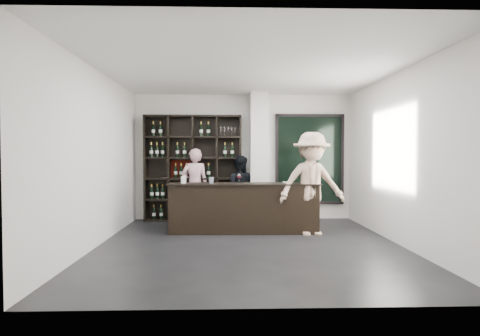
{
  "coord_description": "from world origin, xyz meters",
  "views": [
    {
      "loc": [
        -0.36,
        -6.6,
        1.5
      ],
      "look_at": [
        -0.12,
        1.1,
        1.25
      ],
      "focal_mm": 30.0,
      "sensor_mm": 36.0,
      "label": 1
    }
  ],
  "objects_px": {
    "wine_shelf": "(193,168)",
    "taster_black": "(239,189)",
    "customer": "(312,184)",
    "taster_pink": "(195,185)",
    "tasting_counter": "(244,208)"
  },
  "relations": [
    {
      "from": "wine_shelf",
      "to": "taster_black",
      "type": "bearing_deg",
      "value": -8.93
    },
    {
      "from": "tasting_counter",
      "to": "taster_black",
      "type": "bearing_deg",
      "value": 93.4
    },
    {
      "from": "wine_shelf",
      "to": "taster_black",
      "type": "height_order",
      "value": "wine_shelf"
    },
    {
      "from": "tasting_counter",
      "to": "wine_shelf",
      "type": "bearing_deg",
      "value": 128.08
    },
    {
      "from": "customer",
      "to": "wine_shelf",
      "type": "bearing_deg",
      "value": 136.79
    },
    {
      "from": "wine_shelf",
      "to": "tasting_counter",
      "type": "xyz_separation_m",
      "value": [
        1.1,
        -1.47,
        -0.72
      ]
    },
    {
      "from": "taster_pink",
      "to": "customer",
      "type": "distance_m",
      "value": 2.79
    },
    {
      "from": "wine_shelf",
      "to": "taster_black",
      "type": "distance_m",
      "value": 1.16
    },
    {
      "from": "tasting_counter",
      "to": "taster_pink",
      "type": "xyz_separation_m",
      "value": [
        -1.05,
        1.3,
        0.34
      ]
    },
    {
      "from": "taster_pink",
      "to": "customer",
      "type": "bearing_deg",
      "value": 141.17
    },
    {
      "from": "wine_shelf",
      "to": "customer",
      "type": "bearing_deg",
      "value": -36.04
    },
    {
      "from": "taster_pink",
      "to": "customer",
      "type": "relative_size",
      "value": 0.85
    },
    {
      "from": "taster_pink",
      "to": "customer",
      "type": "height_order",
      "value": "customer"
    },
    {
      "from": "tasting_counter",
      "to": "taster_black",
      "type": "height_order",
      "value": "taster_black"
    },
    {
      "from": "customer",
      "to": "taster_black",
      "type": "bearing_deg",
      "value": 123.03
    }
  ]
}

